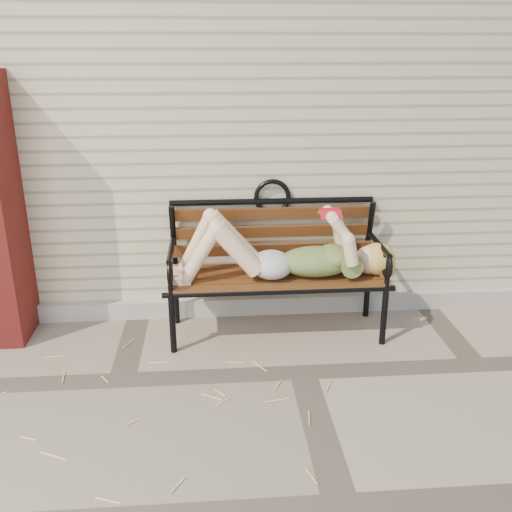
{
  "coord_description": "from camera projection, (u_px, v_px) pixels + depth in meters",
  "views": [
    {
      "loc": [
        -0.6,
        -3.42,
        2.15
      ],
      "look_at": [
        -0.29,
        0.49,
        0.7
      ],
      "focal_mm": 40.0,
      "sensor_mm": 36.0,
      "label": 1
    }
  ],
  "objects": [
    {
      "name": "house_wall",
      "position": [
        264.0,
        109.0,
        6.28
      ],
      "size": [
        8.0,
        4.0,
        3.0
      ],
      "primitive_type": "cube",
      "color": "#C3B799",
      "rests_on": "ground"
    },
    {
      "name": "reading_woman",
      "position": [
        279.0,
        252.0,
        4.28
      ],
      "size": [
        1.7,
        0.39,
        0.53
      ],
      "color": "#092F41",
      "rests_on": "ground"
    },
    {
      "name": "garden_bench",
      "position": [
        275.0,
        251.0,
        4.42
      ],
      "size": [
        1.8,
        0.72,
        1.17
      ],
      "color": "black",
      "rests_on": "ground"
    },
    {
      "name": "foundation_strip",
      "position": [
        285.0,
        304.0,
        4.87
      ],
      "size": [
        8.0,
        0.1,
        0.15
      ],
      "primitive_type": "cube",
      "color": "#ABA89A",
      "rests_on": "ground"
    },
    {
      "name": "straw_scatter",
      "position": [
        151.0,
        404.0,
        3.62
      ],
      "size": [
        3.0,
        1.59,
        0.01
      ],
      "color": "#DBCA6A",
      "rests_on": "ground"
    },
    {
      "name": "ground",
      "position": [
        303.0,
        372.0,
        3.99
      ],
      "size": [
        80.0,
        80.0,
        0.0
      ],
      "primitive_type": "plane",
      "color": "gray",
      "rests_on": "ground"
    }
  ]
}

